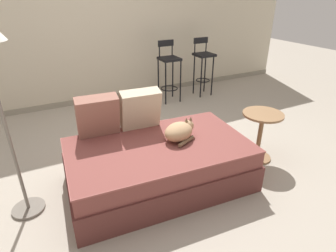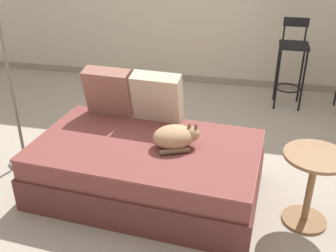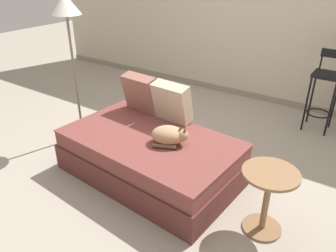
# 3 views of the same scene
# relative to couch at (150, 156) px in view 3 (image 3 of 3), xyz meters

# --- Properties ---
(ground_plane) EXTENTS (16.00, 16.00, 0.00)m
(ground_plane) POSITION_rel_couch_xyz_m (0.00, 0.40, -0.23)
(ground_plane) COLOR #A89E8E
(ground_plane) RESTS_ON ground
(wall_back_panel) EXTENTS (8.00, 0.10, 2.60)m
(wall_back_panel) POSITION_rel_couch_xyz_m (0.00, 2.65, 1.07)
(wall_back_panel) COLOR beige
(wall_back_panel) RESTS_ON ground
(wall_baseboard_trim) EXTENTS (8.00, 0.02, 0.09)m
(wall_baseboard_trim) POSITION_rel_couch_xyz_m (0.00, 2.60, -0.18)
(wall_baseboard_trim) COLOR gray
(wall_baseboard_trim) RESTS_ON ground
(couch) EXTENTS (1.82, 1.15, 0.45)m
(couch) POSITION_rel_couch_xyz_m (0.00, 0.00, 0.00)
(couch) COLOR brown
(couch) RESTS_ON ground
(throw_pillow_corner) EXTENTS (0.42, 0.26, 0.43)m
(throw_pillow_corner) POSITION_rel_couch_xyz_m (-0.45, 0.45, 0.44)
(throw_pillow_corner) COLOR #936051
(throw_pillow_corner) RESTS_ON couch
(throw_pillow_middle) EXTENTS (0.42, 0.26, 0.43)m
(throw_pillow_middle) POSITION_rel_couch_xyz_m (-0.01, 0.42, 0.44)
(throw_pillow_middle) COLOR beige
(throw_pillow_middle) RESTS_ON couch
(cat) EXTENTS (0.39, 0.35, 0.20)m
(cat) POSITION_rel_couch_xyz_m (0.23, 0.01, 0.31)
(cat) COLOR tan
(cat) RESTS_ON couch
(bar_stool_near_window) EXTENTS (0.32, 0.32, 1.02)m
(bar_stool_near_window) POSITION_rel_couch_xyz_m (1.18, 2.06, 0.36)
(bar_stool_near_window) COLOR black
(bar_stool_near_window) RESTS_ON ground
(side_table) EXTENTS (0.44, 0.44, 0.57)m
(side_table) POSITION_rel_couch_xyz_m (1.22, -0.09, 0.14)
(side_table) COLOR olive
(side_table) RESTS_ON ground
(floor_lamp) EXTENTS (0.32, 0.32, 1.69)m
(floor_lamp) POSITION_rel_couch_xyz_m (-1.21, 0.19, 1.20)
(floor_lamp) COLOR slate
(floor_lamp) RESTS_ON ground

